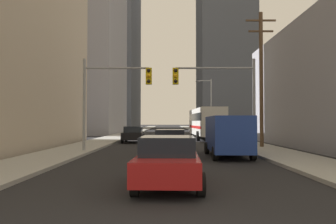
{
  "coord_description": "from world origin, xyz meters",
  "views": [
    {
      "loc": [
        -0.07,
        -3.36,
        1.96
      ],
      "look_at": [
        0.0,
        37.23,
        3.19
      ],
      "focal_mm": 34.17,
      "sensor_mm": 36.0,
      "label": 1
    }
  ],
  "objects_px": {
    "cargo_van_blue": "(227,134)",
    "sedan_black": "(133,134)",
    "city_bus": "(205,122)",
    "sedan_maroon": "(170,143)",
    "traffic_signal_near_left": "(113,89)",
    "sedan_red": "(167,161)",
    "traffic_signal_near_right": "(217,88)"
  },
  "relations": [
    {
      "from": "cargo_van_blue",
      "to": "sedan_black",
      "type": "relative_size",
      "value": 1.25
    },
    {
      "from": "city_bus",
      "to": "sedan_maroon",
      "type": "bearing_deg",
      "value": -103.14
    },
    {
      "from": "city_bus",
      "to": "sedan_black",
      "type": "height_order",
      "value": "city_bus"
    },
    {
      "from": "sedan_maroon",
      "to": "sedan_black",
      "type": "relative_size",
      "value": 1.01
    },
    {
      "from": "cargo_van_blue",
      "to": "sedan_black",
      "type": "bearing_deg",
      "value": 118.09
    },
    {
      "from": "sedan_black",
      "to": "traffic_signal_near_left",
      "type": "height_order",
      "value": "traffic_signal_near_left"
    },
    {
      "from": "sedan_red",
      "to": "traffic_signal_near_right",
      "type": "xyz_separation_m",
      "value": [
        3.2,
        10.63,
        3.34
      ]
    },
    {
      "from": "sedan_red",
      "to": "sedan_maroon",
      "type": "distance_m",
      "value": 8.51
    },
    {
      "from": "sedan_maroon",
      "to": "sedan_black",
      "type": "distance_m",
      "value": 12.39
    },
    {
      "from": "cargo_van_blue",
      "to": "sedan_maroon",
      "type": "distance_m",
      "value": 3.27
    },
    {
      "from": "sedan_maroon",
      "to": "traffic_signal_near_right",
      "type": "relative_size",
      "value": 0.71
    },
    {
      "from": "city_bus",
      "to": "traffic_signal_near_right",
      "type": "height_order",
      "value": "traffic_signal_near_right"
    },
    {
      "from": "sedan_red",
      "to": "sedan_black",
      "type": "distance_m",
      "value": 20.68
    },
    {
      "from": "cargo_van_blue",
      "to": "traffic_signal_near_left",
      "type": "xyz_separation_m",
      "value": [
        -6.78,
        2.54,
        2.78
      ]
    },
    {
      "from": "cargo_van_blue",
      "to": "sedan_maroon",
      "type": "bearing_deg",
      "value": 172.36
    },
    {
      "from": "sedan_black",
      "to": "traffic_signal_near_right",
      "type": "xyz_separation_m",
      "value": [
        6.46,
        -9.8,
        3.34
      ]
    },
    {
      "from": "city_bus",
      "to": "sedan_red",
      "type": "bearing_deg",
      "value": -99.23
    },
    {
      "from": "sedan_maroon",
      "to": "sedan_black",
      "type": "xyz_separation_m",
      "value": [
        -3.39,
        11.91,
        0.0
      ]
    },
    {
      "from": "sedan_red",
      "to": "traffic_signal_near_left",
      "type": "distance_m",
      "value": 11.65
    },
    {
      "from": "traffic_signal_near_right",
      "to": "city_bus",
      "type": "bearing_deg",
      "value": 86.12
    },
    {
      "from": "traffic_signal_near_left",
      "to": "sedan_black",
      "type": "bearing_deg",
      "value": 88.85
    },
    {
      "from": "sedan_black",
      "to": "cargo_van_blue",
      "type": "bearing_deg",
      "value": -61.91
    },
    {
      "from": "sedan_maroon",
      "to": "sedan_black",
      "type": "bearing_deg",
      "value": 105.89
    },
    {
      "from": "sedan_black",
      "to": "traffic_signal_near_right",
      "type": "distance_m",
      "value": 12.2
    },
    {
      "from": "sedan_maroon",
      "to": "traffic_signal_near_right",
      "type": "xyz_separation_m",
      "value": [
        3.07,
        2.11,
        3.34
      ]
    },
    {
      "from": "cargo_van_blue",
      "to": "sedan_red",
      "type": "height_order",
      "value": "cargo_van_blue"
    },
    {
      "from": "sedan_maroon",
      "to": "traffic_signal_near_right",
      "type": "bearing_deg",
      "value": 34.56
    },
    {
      "from": "sedan_maroon",
      "to": "traffic_signal_near_right",
      "type": "distance_m",
      "value": 5.0
    },
    {
      "from": "sedan_red",
      "to": "traffic_signal_near_right",
      "type": "relative_size",
      "value": 0.71
    },
    {
      "from": "sedan_black",
      "to": "city_bus",
      "type": "bearing_deg",
      "value": 37.36
    },
    {
      "from": "traffic_signal_near_left",
      "to": "traffic_signal_near_right",
      "type": "xyz_separation_m",
      "value": [
        6.66,
        0.0,
        0.04
      ]
    },
    {
      "from": "cargo_van_blue",
      "to": "traffic_signal_near_left",
      "type": "bearing_deg",
      "value": 159.46
    }
  ]
}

